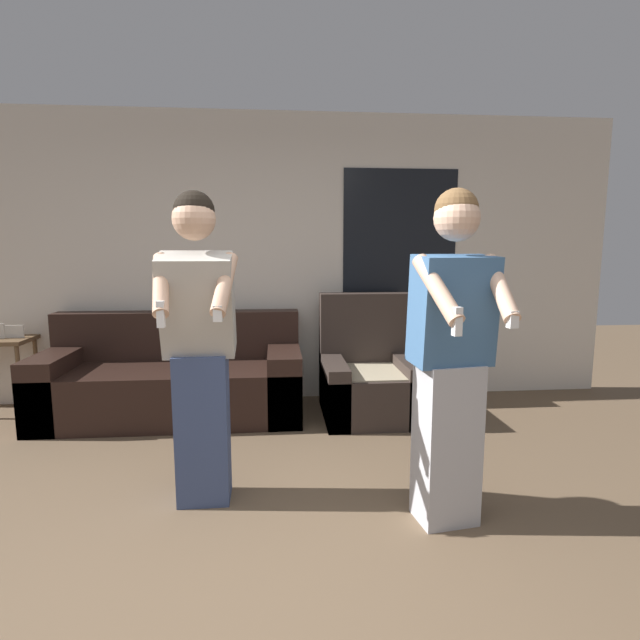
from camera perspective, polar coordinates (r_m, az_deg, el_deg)
name	(u,v)px	position (r m, az deg, el deg)	size (l,w,h in m)	color
ground_plane	(257,623)	(2.31, -7.20, -31.12)	(14.00, 14.00, 0.00)	brown
wall_back	(268,259)	(4.81, -5.98, 6.95)	(6.73, 0.07, 2.70)	silver
couch	(174,381)	(4.57, -16.30, -6.71)	(2.19, 0.90, 0.88)	black
armchair	(369,378)	(4.44, 5.65, -6.65)	(0.83, 0.86, 1.05)	#332823
person_left	(199,347)	(2.86, -13.62, -3.00)	(0.46, 0.51, 1.76)	#384770
person_right	(451,356)	(2.67, 14.75, -4.02)	(0.46, 0.51, 1.76)	#B2B2B7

